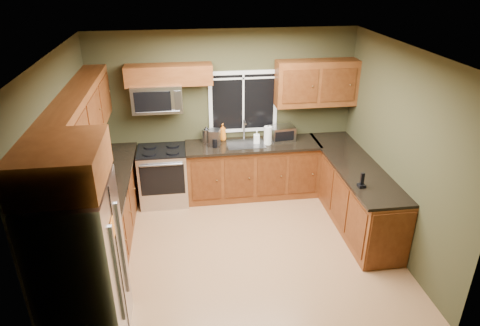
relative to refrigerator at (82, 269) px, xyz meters
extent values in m
plane|color=#986943|center=(1.74, 1.30, -0.90)|extent=(4.20, 4.20, 0.00)
plane|color=white|center=(1.74, 1.30, 1.80)|extent=(4.20, 4.20, 0.00)
plane|color=#37351F|center=(1.74, 3.10, 0.45)|extent=(4.20, 0.00, 4.20)
plane|color=#37351F|center=(1.74, -0.50, 0.45)|extent=(4.20, 0.00, 4.20)
plane|color=#37351F|center=(-0.36, 1.30, 0.45)|extent=(0.00, 3.60, 3.60)
plane|color=#37351F|center=(3.84, 1.30, 0.45)|extent=(0.00, 3.60, 3.60)
cube|color=white|center=(2.04, 3.09, 0.65)|extent=(1.12, 0.03, 1.02)
cube|color=black|center=(2.04, 3.08, 0.65)|extent=(1.00, 0.01, 0.90)
cube|color=white|center=(2.04, 3.07, 0.65)|extent=(0.03, 0.01, 0.90)
cube|color=white|center=(2.04, 3.07, 1.04)|extent=(1.00, 0.01, 0.03)
cube|color=brown|center=(-0.06, 1.78, -0.45)|extent=(0.60, 2.65, 0.90)
cube|color=black|center=(-0.04, 1.78, 0.02)|extent=(0.65, 2.65, 0.04)
cube|color=brown|center=(2.15, 2.80, -0.45)|extent=(2.17, 0.60, 0.90)
cube|color=black|center=(2.15, 2.78, 0.02)|extent=(2.17, 0.65, 0.04)
cube|color=brown|center=(3.54, 1.85, -0.45)|extent=(0.60, 2.50, 0.90)
cube|color=#53260F|center=(3.54, 0.59, -0.45)|extent=(0.56, 0.02, 0.82)
cube|color=black|center=(3.51, 1.85, 0.02)|extent=(0.65, 2.50, 0.04)
cube|color=brown|center=(-0.20, 1.78, 0.96)|extent=(0.33, 2.65, 0.72)
cube|color=brown|center=(0.89, 2.94, 1.17)|extent=(1.30, 0.33, 0.30)
cube|color=brown|center=(3.19, 2.94, 0.96)|extent=(1.30, 0.33, 0.72)
cube|color=brown|center=(0.00, 0.00, 1.13)|extent=(0.72, 0.90, 0.38)
cube|color=#B7B7BC|center=(0.00, 0.00, 0.00)|extent=(0.72, 0.90, 1.80)
cube|color=slate|center=(0.37, -0.20, 0.05)|extent=(0.03, 0.04, 1.10)
cube|color=slate|center=(0.37, 0.20, 0.05)|extent=(0.03, 0.04, 1.10)
cube|color=black|center=(0.36, 0.00, 0.00)|extent=(0.01, 0.02, 1.78)
cube|color=orange|center=(0.37, -0.10, 0.50)|extent=(0.01, 0.14, 0.20)
cube|color=#B7B7BC|center=(0.69, 2.78, -0.45)|extent=(0.76, 0.65, 0.90)
cube|color=black|center=(0.69, 2.78, 0.00)|extent=(0.76, 0.64, 0.03)
cube|color=black|center=(0.69, 2.45, -0.35)|extent=(0.68, 0.02, 0.50)
cylinder|color=slate|center=(0.69, 2.43, -0.08)|extent=(0.64, 0.04, 0.04)
cylinder|color=black|center=(0.51, 2.64, 0.03)|extent=(0.20, 0.20, 0.01)
cylinder|color=black|center=(0.87, 2.64, 0.03)|extent=(0.20, 0.20, 0.01)
cylinder|color=black|center=(0.51, 2.92, 0.03)|extent=(0.20, 0.20, 0.01)
cylinder|color=black|center=(0.87, 2.92, 0.03)|extent=(0.20, 0.20, 0.01)
cube|color=#B7B7BC|center=(0.69, 2.91, 0.83)|extent=(0.76, 0.38, 0.42)
cube|color=black|center=(0.63, 2.72, 0.83)|extent=(0.54, 0.01, 0.30)
cube|color=slate|center=(1.00, 2.72, 0.83)|extent=(0.10, 0.01, 0.30)
cylinder|color=slate|center=(0.69, 2.70, 0.67)|extent=(0.66, 0.02, 0.02)
cube|color=slate|center=(2.04, 2.78, 0.03)|extent=(0.60, 0.42, 0.02)
cylinder|color=#B7B7BC|center=(2.04, 2.98, 0.21)|extent=(0.03, 0.03, 0.34)
cylinder|color=#B7B7BC|center=(2.04, 2.90, 0.37)|extent=(0.03, 0.18, 0.03)
cube|color=#B7B7BC|center=(2.66, 2.88, 0.16)|extent=(0.40, 0.32, 0.23)
cube|color=black|center=(2.66, 2.74, 0.16)|extent=(0.32, 0.05, 0.16)
cube|color=slate|center=(1.54, 2.79, 0.17)|extent=(0.21, 0.23, 0.26)
cylinder|color=black|center=(1.54, 2.72, 0.11)|extent=(0.12, 0.12, 0.14)
cylinder|color=#B7B7BC|center=(1.42, 2.95, 0.15)|extent=(0.19, 0.19, 0.22)
cone|color=black|center=(1.42, 2.95, 0.28)|extent=(0.13, 0.13, 0.06)
cylinder|color=white|center=(2.39, 2.74, 0.19)|extent=(0.17, 0.17, 0.29)
cylinder|color=slate|center=(2.39, 2.74, 0.34)|extent=(0.03, 0.03, 0.04)
imported|color=orange|center=(1.69, 3.00, 0.18)|extent=(0.14, 0.14, 0.28)
imported|color=white|center=(2.22, 2.80, 0.15)|extent=(0.11, 0.11, 0.21)
imported|color=white|center=(1.49, 2.94, 0.13)|extent=(0.18, 0.18, 0.19)
cube|color=black|center=(3.32, 1.15, 0.06)|extent=(0.10, 0.10, 0.04)
cube|color=black|center=(3.32, 1.15, 0.16)|extent=(0.05, 0.03, 0.16)
camera|label=1|loc=(1.08, -3.50, 2.73)|focal=32.00mm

